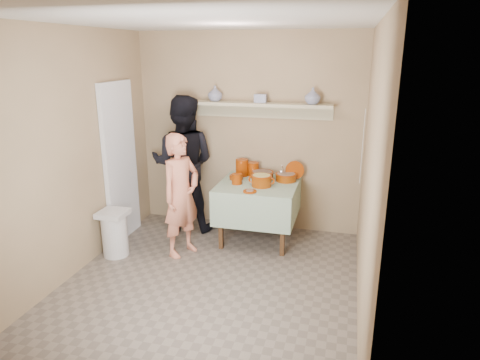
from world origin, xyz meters
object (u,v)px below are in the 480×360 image
(serving_table, at_px, (258,192))
(trash_bin, at_px, (115,233))
(person_helper, at_px, (183,164))
(cazuela_rice, at_px, (261,180))
(person_cook, at_px, (181,195))

(serving_table, relative_size, trash_bin, 1.74)
(person_helper, bearing_deg, trash_bin, 58.41)
(person_helper, distance_m, cazuela_rice, 1.16)
(person_helper, bearing_deg, serving_table, 165.92)
(serving_table, distance_m, trash_bin, 1.81)
(person_cook, distance_m, serving_table, 1.00)
(serving_table, bearing_deg, person_helper, 171.92)
(person_cook, relative_size, trash_bin, 2.62)
(person_cook, distance_m, cazuela_rice, 0.99)
(cazuela_rice, relative_size, trash_bin, 0.59)
(person_cook, height_order, person_helper, person_helper)
(person_cook, relative_size, person_helper, 0.81)
(cazuela_rice, height_order, trash_bin, cazuela_rice)
(person_cook, bearing_deg, serving_table, -28.00)
(person_cook, distance_m, trash_bin, 0.92)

